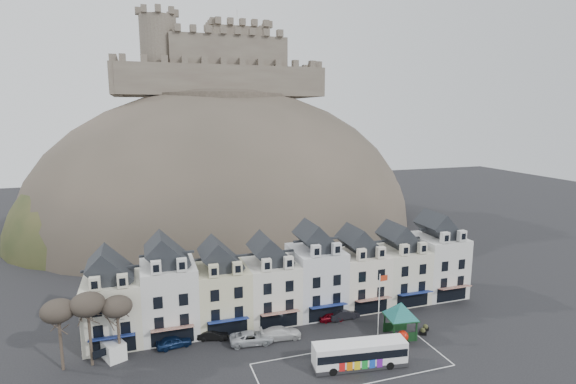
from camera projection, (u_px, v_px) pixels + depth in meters
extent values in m
plane|color=black|center=(341.00, 374.00, 49.12)|extent=(300.00, 300.00, 0.00)
cube|color=silver|center=(352.00, 365.00, 50.91)|extent=(22.00, 7.50, 0.01)
cube|color=beige|center=(113.00, 309.00, 56.00)|extent=(6.80, 8.00, 8.00)
cube|color=black|center=(110.00, 270.00, 55.08)|extent=(6.80, 5.76, 2.80)
cube|color=beige|center=(95.00, 284.00, 51.31)|extent=(1.20, 0.80, 1.60)
cube|color=beige|center=(123.00, 281.00, 52.23)|extent=(1.20, 0.80, 1.60)
cube|color=black|center=(113.00, 345.00, 52.72)|extent=(5.10, 0.06, 2.20)
cube|color=navy|center=(112.00, 337.00, 51.86)|extent=(5.10, 1.29, 0.43)
cube|color=silver|center=(169.00, 298.00, 58.00)|extent=(6.80, 8.00, 9.20)
cube|color=black|center=(167.00, 255.00, 56.97)|extent=(6.80, 5.76, 2.80)
cube|color=silver|center=(156.00, 267.00, 53.20)|extent=(1.20, 0.80, 1.60)
cube|color=silver|center=(182.00, 265.00, 54.12)|extent=(1.20, 0.80, 1.60)
cube|color=black|center=(173.00, 336.00, 54.82)|extent=(5.10, 0.06, 2.20)
cube|color=maroon|center=(173.00, 328.00, 53.96)|extent=(5.10, 1.29, 0.43)
cube|color=beige|center=(222.00, 295.00, 60.21)|extent=(6.80, 8.00, 8.00)
cube|color=black|center=(221.00, 258.00, 59.29)|extent=(6.80, 5.76, 2.80)
cube|color=beige|center=(214.00, 271.00, 55.51)|extent=(1.20, 0.80, 1.60)
cube|color=beige|center=(237.00, 268.00, 56.44)|extent=(1.20, 0.80, 1.60)
cube|color=black|center=(228.00, 328.00, 56.92)|extent=(5.10, 0.06, 2.20)
cube|color=navy|center=(228.00, 320.00, 56.06)|extent=(5.10, 1.29, 0.43)
cube|color=silver|center=(270.00, 289.00, 62.31)|extent=(6.80, 8.00, 8.00)
cube|color=black|center=(270.00, 253.00, 61.39)|extent=(6.80, 5.76, 2.80)
cube|color=silver|center=(267.00, 265.00, 57.62)|extent=(1.20, 0.80, 1.60)
cube|color=silver|center=(289.00, 263.00, 58.54)|extent=(1.20, 0.80, 1.60)
cube|color=black|center=(279.00, 320.00, 59.02)|extent=(5.10, 0.06, 2.20)
cube|color=maroon|center=(280.00, 313.00, 58.17)|extent=(5.10, 1.29, 0.43)
cube|color=silver|center=(316.00, 279.00, 64.31)|extent=(6.80, 8.00, 9.20)
cube|color=black|center=(316.00, 240.00, 63.28)|extent=(6.80, 5.76, 2.80)
cube|color=silver|center=(316.00, 251.00, 59.51)|extent=(1.20, 0.80, 1.60)
cube|color=silver|center=(336.00, 249.00, 60.43)|extent=(1.20, 0.80, 1.60)
cube|color=black|center=(326.00, 313.00, 61.13)|extent=(5.10, 0.06, 2.20)
cube|color=navy|center=(329.00, 306.00, 60.27)|extent=(5.10, 1.29, 0.43)
cube|color=silver|center=(358.00, 278.00, 66.52)|extent=(6.80, 8.00, 8.00)
cube|color=black|center=(359.00, 244.00, 65.60)|extent=(6.80, 5.76, 2.80)
cube|color=silver|center=(362.00, 255.00, 61.82)|extent=(1.20, 0.80, 1.60)
cube|color=silver|center=(381.00, 252.00, 62.75)|extent=(1.20, 0.80, 1.60)
cube|color=black|center=(371.00, 306.00, 63.23)|extent=(5.10, 0.06, 2.20)
cube|color=maroon|center=(374.00, 299.00, 62.37)|extent=(5.10, 1.29, 0.43)
cube|color=beige|center=(398.00, 273.00, 68.62)|extent=(6.80, 8.00, 8.00)
cube|color=black|center=(400.00, 240.00, 67.70)|extent=(6.80, 5.76, 2.80)
cube|color=beige|center=(404.00, 250.00, 63.92)|extent=(1.20, 0.80, 1.60)
cube|color=beige|center=(422.00, 248.00, 64.85)|extent=(1.20, 0.80, 1.60)
cube|color=black|center=(413.00, 300.00, 65.33)|extent=(5.10, 0.06, 2.20)
cube|color=navy|center=(416.00, 293.00, 64.47)|extent=(5.10, 1.29, 0.43)
cube|color=silver|center=(436.00, 264.00, 70.61)|extent=(6.80, 8.00, 9.20)
cube|color=black|center=(438.00, 229.00, 69.59)|extent=(6.80, 5.76, 2.80)
cube|color=silver|center=(445.00, 238.00, 65.81)|extent=(1.20, 0.80, 1.60)
cube|color=silver|center=(462.00, 236.00, 66.74)|extent=(1.20, 0.80, 1.60)
cube|color=black|center=(452.00, 294.00, 67.43)|extent=(5.10, 0.06, 2.20)
cube|color=maroon|center=(455.00, 287.00, 66.58)|extent=(5.10, 1.29, 0.43)
ellipsoid|color=#3E3830|center=(225.00, 224.00, 114.53)|extent=(96.00, 76.00, 68.00)
ellipsoid|color=#2C391C|center=(134.00, 238.00, 102.12)|extent=(52.00, 44.00, 42.00)
ellipsoid|color=#3E3830|center=(307.00, 214.00, 125.68)|extent=(56.00, 48.00, 46.00)
ellipsoid|color=#2C391C|center=(218.00, 240.00, 100.21)|extent=(40.00, 28.00, 28.00)
ellipsoid|color=#3E3830|center=(276.00, 233.00, 106.41)|extent=(36.00, 28.00, 24.00)
cylinder|color=#3E3830|center=(221.00, 100.00, 109.04)|extent=(30.00, 30.00, 3.00)
cube|color=brown|center=(224.00, 80.00, 104.50)|extent=(48.00, 2.20, 7.00)
cube|color=brown|center=(211.00, 85.00, 123.19)|extent=(48.00, 2.20, 7.00)
cube|color=brown|center=(116.00, 81.00, 106.43)|extent=(2.20, 22.00, 7.00)
cube|color=brown|center=(305.00, 85.00, 121.27)|extent=(2.20, 22.00, 7.00)
cube|color=brown|center=(224.00, 61.00, 113.49)|extent=(28.00, 18.00, 10.00)
cube|color=brown|center=(238.00, 56.00, 116.33)|extent=(14.00, 12.00, 13.00)
cylinder|color=brown|center=(159.00, 56.00, 104.81)|extent=(8.40, 8.40, 18.00)
cylinder|color=silver|center=(237.00, 19.00, 114.74)|extent=(0.16, 0.16, 5.00)
cylinder|color=#392F24|center=(61.00, 346.00, 49.46)|extent=(0.32, 0.32, 5.74)
ellipsoid|color=#383028|center=(58.00, 311.00, 48.73)|extent=(3.61, 3.61, 2.54)
cylinder|color=#392F24|center=(90.00, 340.00, 50.36)|extent=(0.32, 0.32, 6.02)
ellipsoid|color=#383028|center=(87.00, 304.00, 49.60)|extent=(3.78, 3.78, 2.67)
cylinder|color=#392F24|center=(119.00, 338.00, 51.34)|extent=(0.32, 0.32, 5.46)
ellipsoid|color=#383028|center=(117.00, 306.00, 50.65)|extent=(3.43, 3.43, 2.42)
cube|color=#262628|center=(359.00, 364.00, 50.49)|extent=(10.83, 3.86, 0.48)
cube|color=white|center=(360.00, 352.00, 50.24)|extent=(10.82, 3.81, 2.43)
cube|color=black|center=(360.00, 351.00, 50.21)|extent=(10.62, 3.86, 0.91)
cube|color=white|center=(360.00, 343.00, 50.04)|extent=(10.60, 3.69, 0.24)
cube|color=orange|center=(404.00, 340.00, 51.02)|extent=(0.21, 1.15, 0.27)
cylinder|color=black|center=(390.00, 365.00, 49.99)|extent=(0.96, 0.43, 0.92)
cylinder|color=black|center=(382.00, 355.00, 52.09)|extent=(0.96, 0.43, 0.92)
cylinder|color=black|center=(333.00, 372.00, 48.80)|extent=(0.96, 0.43, 0.92)
cylinder|color=black|center=(328.00, 361.00, 50.91)|extent=(0.96, 0.43, 0.92)
cube|color=black|center=(385.00, 322.00, 58.31)|extent=(0.18, 0.18, 2.63)
cube|color=black|center=(406.00, 320.00, 58.86)|extent=(0.18, 0.18, 2.63)
cube|color=black|center=(394.00, 333.00, 55.45)|extent=(0.18, 0.18, 2.63)
cube|color=black|center=(416.00, 331.00, 56.00)|extent=(0.18, 0.18, 2.63)
cube|color=black|center=(401.00, 317.00, 56.92)|extent=(4.06, 4.06, 0.13)
cone|color=#135754|center=(401.00, 310.00, 56.75)|extent=(7.20, 7.20, 1.98)
cube|color=black|center=(402.00, 342.00, 55.46)|extent=(1.17, 1.17, 0.44)
sphere|color=#B9190A|center=(403.00, 336.00, 55.32)|extent=(1.38, 1.38, 1.38)
cylinder|color=silver|center=(379.00, 306.00, 56.53)|extent=(0.13, 0.13, 8.40)
cube|color=#B33216|center=(384.00, 278.00, 56.13)|extent=(1.15, 0.15, 0.74)
cube|color=white|center=(111.00, 347.00, 52.69)|extent=(3.76, 5.08, 2.13)
cube|color=black|center=(110.00, 344.00, 52.62)|extent=(1.79, 0.86, 0.91)
cube|color=black|center=(425.00, 329.00, 58.71)|extent=(1.04, 0.78, 0.47)
sphere|color=#2C391C|center=(426.00, 327.00, 58.64)|extent=(0.65, 0.65, 0.65)
cube|color=black|center=(423.00, 333.00, 57.73)|extent=(1.04, 0.81, 0.46)
sphere|color=#2C391C|center=(423.00, 330.00, 57.66)|extent=(0.65, 0.65, 0.65)
imported|color=#0D1E42|center=(174.00, 342.00, 54.61)|extent=(4.45, 2.31, 1.44)
imported|color=black|center=(213.00, 335.00, 56.48)|extent=(4.03, 2.36, 1.26)
imported|color=silver|center=(252.00, 338.00, 55.49)|extent=(5.58, 3.03, 1.51)
imported|color=silver|center=(281.00, 333.00, 56.65)|extent=(5.44, 2.63, 1.53)
imported|color=#65050F|center=(331.00, 317.00, 61.51)|extent=(3.68, 1.68, 1.23)
imported|color=black|center=(344.00, 314.00, 62.06)|extent=(4.45, 1.68, 1.45)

